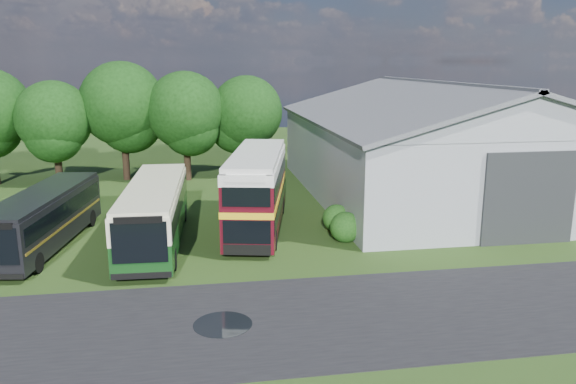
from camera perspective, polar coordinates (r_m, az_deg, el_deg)
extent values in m
plane|color=#233C13|center=(24.35, -3.42, -9.96)|extent=(120.00, 120.00, 0.00)
cube|color=black|center=(22.15, 5.35, -12.45)|extent=(60.00, 8.00, 0.02)
cylinder|color=black|center=(21.54, -6.64, -13.26)|extent=(2.20, 2.20, 0.01)
cube|color=gray|center=(42.53, 14.69, 3.51)|extent=(18.00, 24.00, 5.50)
cube|color=#2D3033|center=(32.14, 23.33, -0.62)|extent=(5.20, 0.18, 5.00)
cylinder|color=black|center=(47.72, -22.28, 2.48)|extent=(0.56, 0.56, 3.06)
sphere|color=black|center=(47.24, -22.68, 6.94)|extent=(5.78, 5.78, 5.78)
cylinder|color=black|center=(48.07, -16.16, 3.34)|extent=(0.56, 0.56, 3.60)
sphere|color=black|center=(47.56, -16.50, 8.57)|extent=(6.80, 6.80, 6.80)
cylinder|color=black|center=(46.77, -10.19, 3.21)|extent=(0.56, 0.56, 3.31)
sphere|color=black|center=(46.26, -10.39, 8.16)|extent=(6.26, 6.26, 6.26)
cylinder|color=black|center=(47.75, -4.16, 3.50)|extent=(0.56, 0.56, 3.17)
sphere|color=black|center=(47.26, -4.24, 8.13)|extent=(5.98, 5.98, 5.98)
sphere|color=#194714|center=(30.87, 5.82, -4.95)|extent=(1.70, 1.70, 1.70)
sphere|color=#194714|center=(32.71, 4.91, -3.88)|extent=(1.60, 1.60, 1.60)
cube|color=#0F3712|center=(30.57, -13.38, -1.90)|extent=(3.25, 11.99, 2.96)
cube|color=#420912|center=(32.11, -3.14, 0.35)|extent=(4.85, 10.99, 4.26)
cube|color=black|center=(31.93, -23.51, -2.33)|extent=(4.05, 11.01, 2.68)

